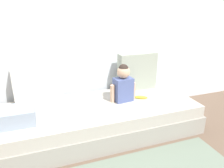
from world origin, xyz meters
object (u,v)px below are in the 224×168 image
at_px(couch, 100,119).
at_px(toddler, 123,84).
at_px(throw_pillow_left, 38,82).
at_px(throw_pillow_right, 137,71).
at_px(banana, 141,97).
at_px(folded_blanket, 14,116).

bearing_deg(couch, toddler, 6.96).
height_order(throw_pillow_left, throw_pillow_right, throw_pillow_left).
bearing_deg(couch, banana, 0.77).
bearing_deg(toddler, couch, -173.04).
bearing_deg(throw_pillow_right, banana, -106.60).
bearing_deg(banana, throw_pillow_right, 73.40).
xyz_separation_m(couch, throw_pillow_left, (-0.66, 0.36, 0.44)).
xyz_separation_m(throw_pillow_left, throw_pillow_right, (1.31, 0.00, -0.00)).
distance_m(toddler, folded_blanket, 1.25).
xyz_separation_m(couch, toddler, (0.32, 0.04, 0.41)).
relative_size(toddler, folded_blanket, 1.16).
relative_size(throw_pillow_left, folded_blanket, 1.38).
height_order(throw_pillow_left, toddler, throw_pillow_left).
height_order(banana, folded_blanket, folded_blanket).
distance_m(couch, throw_pillow_right, 0.87).
distance_m(throw_pillow_left, banana, 1.28).
relative_size(banana, folded_blanket, 0.42).
bearing_deg(banana, throw_pillow_left, 163.75).
bearing_deg(throw_pillow_right, toddler, -136.64).
xyz_separation_m(throw_pillow_right, folded_blanket, (-1.57, -0.47, -0.17)).
bearing_deg(banana, folded_blanket, -175.23).
bearing_deg(toddler, throw_pillow_left, 161.75).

